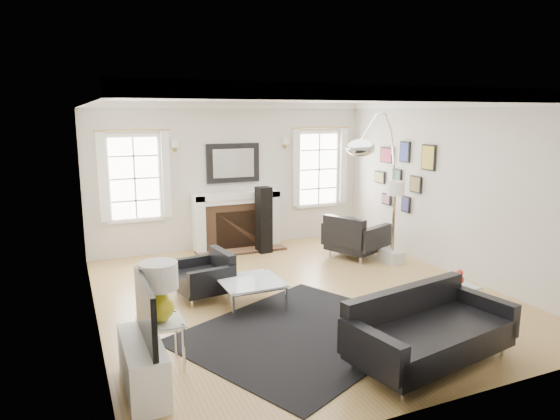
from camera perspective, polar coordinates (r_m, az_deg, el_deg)
name	(u,v)px	position (r m, az deg, el deg)	size (l,w,h in m)	color
floor	(299,295)	(7.34, 2.20, -9.68)	(6.00, 6.00, 0.00)	#A88346
back_wall	(233,176)	(9.73, -5.44, 3.92)	(5.50, 0.04, 2.80)	beige
front_wall	(452,255)	(4.53, 19.08, -4.87)	(5.50, 0.04, 2.80)	beige
left_wall	(90,216)	(6.30, -20.88, -0.63)	(0.04, 6.00, 2.80)	beige
right_wall	(453,188)	(8.52, 19.20, 2.35)	(0.04, 6.00, 2.80)	beige
ceiling	(301,97)	(6.87, 2.37, 12.74)	(5.50, 6.00, 0.02)	white
crown_molding	(301,102)	(6.87, 2.37, 12.24)	(5.50, 6.00, 0.12)	white
fireplace	(237,221)	(9.68, -4.96, -1.26)	(1.70, 0.69, 1.11)	white
mantel_mirror	(233,163)	(9.66, -5.38, 5.36)	(1.05, 0.07, 0.75)	black
window_left	(135,178)	(9.27, -16.29, 3.54)	(1.24, 0.15, 1.62)	white
window_right	(318,169)	(10.39, 4.42, 4.72)	(1.24, 0.15, 1.62)	white
gallery_wall	(402,172)	(9.46, 13.80, 4.27)	(0.04, 1.73, 1.29)	black
tv_unit	(143,358)	(5.05, -15.35, -16.04)	(0.35, 1.00, 1.09)	white
area_rug	(302,333)	(6.16, 2.56, -13.83)	(2.66, 2.21, 0.01)	black
sofa	(426,331)	(5.63, 16.36, -13.16)	(1.98, 1.17, 0.61)	black
armchair_left	(206,276)	(7.26, -8.43, -7.51)	(0.81, 0.88, 0.54)	black
armchair_right	(354,238)	(9.19, 8.45, -3.15)	(1.16, 1.22, 0.65)	black
coffee_table	(251,282)	(6.85, -3.38, -8.27)	(0.82, 0.82, 0.36)	silver
side_table_left	(161,330)	(5.41, -13.42, -13.23)	(0.45, 0.45, 0.50)	silver
nesting_table	(458,294)	(6.71, 19.70, -9.03)	(0.43, 0.36, 0.48)	silver
gourd_lamp	(159,288)	(5.24, -13.65, -8.63)	(0.39, 0.39, 0.62)	gold
orange_vase	(459,278)	(6.64, 19.82, -7.29)	(0.12, 0.12, 0.19)	red
arc_floor_lamp	(379,188)	(7.78, 11.26, 2.45)	(1.91, 1.77, 2.71)	silver
stick_floor_lamp	(396,193)	(8.78, 13.08, 1.96)	(0.29, 0.29, 1.45)	#AD853C
speaker_tower	(264,220)	(9.36, -1.87, -1.13)	(0.25, 0.25, 1.25)	black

